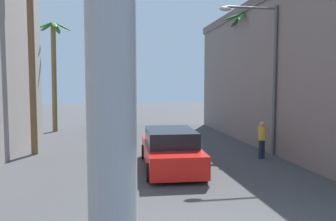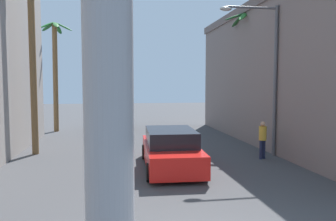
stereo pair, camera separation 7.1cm
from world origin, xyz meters
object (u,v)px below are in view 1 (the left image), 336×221
car_far (111,120)px  pedestrian_mid_right (262,137)px  palm_tree_far_left (54,66)px  car_lead (170,150)px  street_lamp (266,65)px  palm_tree_mid_left (31,37)px  palm_tree_mid_right (247,57)px  traffic_light_mast (26,48)px

car_far → pedestrian_mid_right: (6.75, -11.05, 0.25)m
palm_tree_far_left → car_lead: bearing=-61.5°
street_lamp → palm_tree_mid_left: 10.99m
palm_tree_mid_right → pedestrian_mid_right: (-1.29, -4.89, -3.97)m
traffic_light_mast → palm_tree_mid_left: 7.51m
pedestrian_mid_right → palm_tree_mid_right: bearing=75.2°
car_lead → palm_tree_mid_left: (-5.97, 3.67, 4.80)m
car_lead → pedestrian_mid_right: size_ratio=2.99×
car_far → pedestrian_mid_right: pedestrian_mid_right is taller
palm_tree_far_left → palm_tree_mid_right: 13.27m
palm_tree_far_left → palm_tree_mid_left: palm_tree_mid_left is taller
palm_tree_mid_right → car_lead: bearing=-134.1°
street_lamp → car_lead: (-4.74, -1.53, -3.52)m
car_lead → car_far: bearing=101.3°
pedestrian_mid_right → palm_tree_far_left: bearing=135.0°
car_far → palm_tree_mid_left: 10.24m
traffic_light_mast → pedestrian_mid_right: (8.83, 4.51, -3.30)m
palm_tree_mid_right → pedestrian_mid_right: palm_tree_mid_right is taller
traffic_light_mast → car_far: (2.08, 15.56, -3.55)m
car_far → palm_tree_far_left: (-3.90, -0.38, 3.90)m
car_far → palm_tree_far_left: size_ratio=0.58×
palm_tree_mid_left → pedestrian_mid_right: bearing=-14.9°
palm_tree_mid_left → palm_tree_mid_right: (11.61, 2.15, -0.58)m
palm_tree_far_left → pedestrian_mid_right: (10.65, -10.67, -3.65)m
palm_tree_mid_left → traffic_light_mast: bearing=-78.4°
palm_tree_far_left → palm_tree_mid_right: bearing=-25.8°
palm_tree_far_left → street_lamp: bearing=-42.4°
palm_tree_mid_right → traffic_light_mast: bearing=-137.1°
traffic_light_mast → car_far: size_ratio=1.36×
car_lead → pedestrian_mid_right: pedestrian_mid_right is taller
car_far → palm_tree_mid_left: palm_tree_mid_left is taller
palm_tree_far_left → pedestrian_mid_right: bearing=-45.0°
traffic_light_mast → palm_tree_far_left: 15.29m
car_lead → street_lamp: bearing=17.9°
car_lead → palm_tree_mid_right: (5.64, 5.82, 4.22)m
car_far → palm_tree_mid_right: palm_tree_mid_right is taller
palm_tree_far_left → palm_tree_mid_left: bearing=-87.6°
car_lead → pedestrian_mid_right: 4.46m
car_lead → palm_tree_mid_left: bearing=148.4°
pedestrian_mid_right → street_lamp: bearing=57.4°
car_lead → car_far: 12.22m
street_lamp → palm_tree_mid_left: bearing=168.7°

